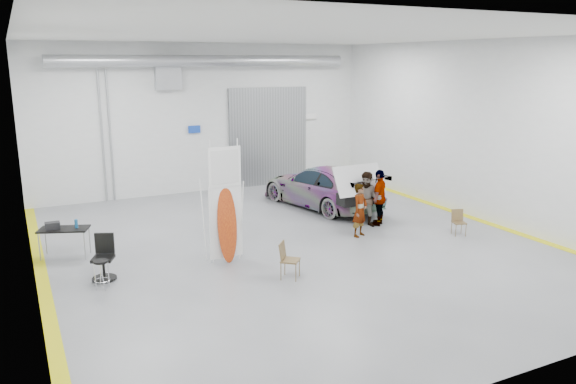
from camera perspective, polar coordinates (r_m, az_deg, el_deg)
name	(u,v)px	position (r m, az deg, el deg)	size (l,w,h in m)	color
ground	(294,245)	(16.67, 0.62, -5.39)	(16.00, 16.00, 0.00)	slate
room_shell	(269,101)	(17.94, -1.93, 9.25)	(14.02, 16.18, 6.01)	silver
sedan_car	(322,186)	(20.84, 3.44, 0.57)	(2.15, 5.26, 1.53)	white
person_a	(360,210)	(17.39, 7.32, -1.84)	(0.61, 0.40, 1.66)	#905E4F
person_b	(368,199)	(18.41, 8.10, -0.75)	(0.89, 0.69, 1.83)	slate
person_c	(379,197)	(18.67, 9.26, -0.54)	(1.08, 0.45, 1.87)	brown
surfboard_display	(226,214)	(15.01, -6.35, -2.20)	(0.94, 0.30, 3.33)	white
folding_chair_near	(290,267)	(14.12, 0.21, -7.64)	(0.61, 0.70, 0.93)	brown
folding_chair_far	(458,227)	(18.30, 16.93, -3.46)	(0.48, 0.50, 0.79)	brown
shop_stool	(102,275)	(14.17, -18.40, -7.99)	(0.37, 0.37, 0.72)	black
work_table	(61,229)	(16.62, -22.08, -3.48)	(1.45, 1.08, 1.07)	#96989E
office_chair	(103,260)	(14.75, -18.31, -6.58)	(0.65, 0.69, 1.12)	black
trunk_lid	(358,177)	(18.69, 7.10, 1.48)	(1.78, 1.08, 0.04)	silver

